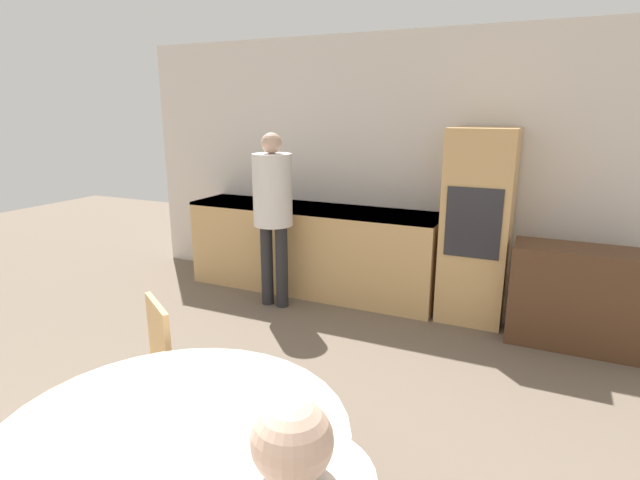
# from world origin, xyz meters

# --- Properties ---
(wall_back) EXTENTS (6.14, 0.05, 2.60)m
(wall_back) POSITION_xyz_m (0.00, 4.92, 1.30)
(wall_back) COLOR silver
(wall_back) RESTS_ON ground_plane
(kitchen_counter) EXTENTS (2.65, 0.60, 0.91)m
(kitchen_counter) POSITION_xyz_m (-0.89, 4.57, 0.47)
(kitchen_counter) COLOR tan
(kitchen_counter) RESTS_ON ground_plane
(oven_unit) EXTENTS (0.57, 0.59, 1.73)m
(oven_unit) POSITION_xyz_m (0.75, 4.58, 0.86)
(oven_unit) COLOR tan
(oven_unit) RESTS_ON ground_plane
(sideboard) EXTENTS (1.13, 0.45, 0.82)m
(sideboard) POSITION_xyz_m (1.66, 4.33, 0.41)
(sideboard) COLOR #51331E
(sideboard) RESTS_ON ground_plane
(dining_table) EXTENTS (1.31, 1.31, 0.74)m
(dining_table) POSITION_xyz_m (0.16, 1.25, 0.54)
(dining_table) COLOR #51331E
(dining_table) RESTS_ON ground_plane
(chair_far_left) EXTENTS (0.55, 0.55, 0.89)m
(chair_far_left) POSITION_xyz_m (-0.56, 1.83, 0.50)
(chair_far_left) COLOR tan
(chair_far_left) RESTS_ON ground_plane
(person_standing) EXTENTS (0.37, 0.37, 1.67)m
(person_standing) POSITION_xyz_m (-1.04, 4.05, 1.03)
(person_standing) COLOR #262628
(person_standing) RESTS_ON ground_plane
(bowl_near) EXTENTS (0.16, 0.16, 0.05)m
(bowl_near) POSITION_xyz_m (0.56, 1.35, 0.76)
(bowl_near) COLOR white
(bowl_near) RESTS_ON dining_table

